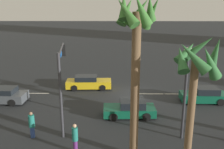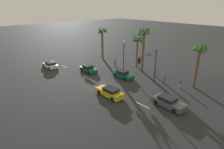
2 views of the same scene
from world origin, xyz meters
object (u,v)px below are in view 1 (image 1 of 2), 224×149
pedestrian_2 (32,124)px  palm_tree_3 (136,41)px  car_0 (130,109)px  car_3 (88,83)px  car_1 (204,95)px  pedestrian_0 (75,137)px  traffic_signal (62,72)px  car_4 (1,95)px  palm_tree_1 (196,71)px  streetlamp (186,76)px

pedestrian_2 → palm_tree_3: (-6.62, 1.99, 5.84)m
car_0 → car_3: car_3 is taller
car_1 → palm_tree_3: palm_tree_3 is taller
pedestrian_0 → traffic_signal: bearing=-69.6°
traffic_signal → palm_tree_3: (-4.90, 4.12, 2.83)m
car_3 → traffic_signal: size_ratio=0.82×
car_4 → palm_tree_1: bearing=146.0°
car_3 → streetlamp: (-7.27, 10.09, 3.65)m
palm_tree_1 → streetlamp: bearing=-99.4°
pedestrian_0 → pedestrian_2: 3.57m
pedestrian_0 → car_0: bearing=-125.2°
car_4 → traffic_signal: 8.37m
palm_tree_1 → car_3: bearing=-63.7°
streetlamp → palm_tree_1: 3.71m
car_1 → pedestrian_0: (10.48, 8.13, 0.33)m
palm_tree_3 → palm_tree_1: bearing=152.9°
pedestrian_2 → palm_tree_1: palm_tree_1 is taller
traffic_signal → pedestrian_2: 4.07m
car_0 → pedestrian_2: bearing=26.7°
car_1 → streetlamp: (3.66, 6.41, 3.66)m
car_4 → traffic_signal: traffic_signal is taller
car_0 → streetlamp: size_ratio=0.67×
car_3 → pedestrian_2: 10.48m
car_3 → pedestrian_0: pedestrian_0 is taller
car_1 → palm_tree_1: (4.23, 9.85, 4.92)m
car_0 → streetlamp: 5.94m
traffic_signal → pedestrian_2: traffic_signal is taller
pedestrian_0 → palm_tree_3: 6.79m
car_3 → car_4: 8.47m
car_3 → palm_tree_3: palm_tree_3 is taller
palm_tree_1 → car_1: bearing=-113.2°
car_4 → car_3: bearing=-152.3°
car_0 → palm_tree_1: bearing=111.6°
car_3 → streetlamp: size_ratio=0.77×
palm_tree_1 → traffic_signal: bearing=-35.8°
car_3 → traffic_signal: traffic_signal is taller
car_0 → car_3: bearing=-59.2°
traffic_signal → pedestrian_0: bearing=110.4°
car_0 → car_4: bearing=-13.7°
pedestrian_0 → palm_tree_1: 7.94m
pedestrian_2 → car_4: bearing=-52.1°
car_4 → palm_tree_1: (-14.20, 9.59, 4.92)m
traffic_signal → palm_tree_3: bearing=139.9°
car_4 → pedestrian_0: bearing=135.2°
palm_tree_3 → pedestrian_0: bearing=-4.8°
traffic_signal → palm_tree_1: size_ratio=0.79×
car_3 → car_0: bearing=120.8°
car_4 → palm_tree_1: size_ratio=0.64×
car_0 → car_4: size_ratio=0.89×
palm_tree_1 → pedestrian_0: bearing=-15.3°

